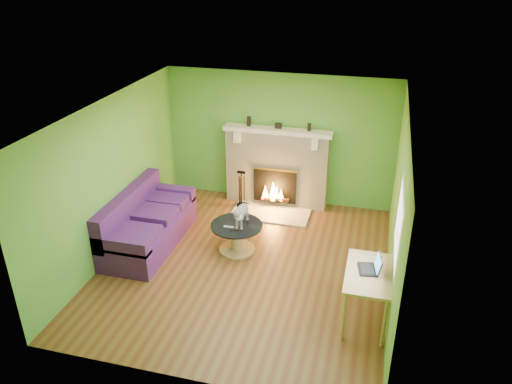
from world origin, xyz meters
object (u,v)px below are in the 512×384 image
at_px(sofa, 146,224).
at_px(desk, 368,278).
at_px(coffee_table, 237,235).
at_px(cat, 242,213).

distance_m(sofa, desk, 3.97).
distance_m(coffee_table, desk, 2.58).
bearing_deg(cat, desk, -29.78).
relative_size(sofa, cat, 3.28).
bearing_deg(coffee_table, cat, 32.01).
bearing_deg(desk, coffee_table, 150.29).
distance_m(coffee_table, cat, 0.42).
distance_m(desk, cat, 2.51).
xyz_separation_m(coffee_table, cat, (0.08, 0.05, 0.41)).
xyz_separation_m(sofa, coffee_table, (1.59, 0.17, -0.08)).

